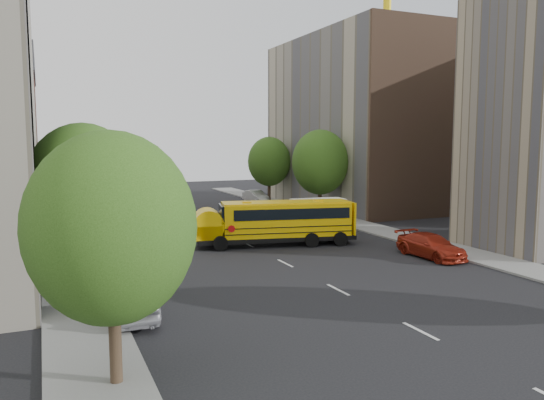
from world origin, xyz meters
TOP-DOWN VIEW (x-y plane):
  - ground at (0.00, 0.00)m, footprint 120.00×120.00m
  - sidewalk_left at (-11.50, 5.00)m, footprint 3.00×80.00m
  - sidewalk_right at (11.50, 5.00)m, footprint 3.00×80.00m
  - lane_markings at (0.00, 10.00)m, footprint 0.15×64.00m
  - building_right_far at (18.00, 20.00)m, footprint 10.00×22.00m
  - building_right_sidewall at (18.00, 9.00)m, footprint 10.10×0.30m
  - tower_crane at (30.25, 28.00)m, footprint 28.50×1.20m
  - street_tree_0 at (-11.00, -14.00)m, footprint 4.80×4.80m
  - street_tree_1 at (-11.00, -4.00)m, footprint 5.12×5.12m
  - street_tree_2 at (-11.00, 14.00)m, footprint 4.99×4.99m
  - street_tree_4 at (11.00, 14.00)m, footprint 5.25×5.25m
  - street_tree_5 at (11.00, 26.00)m, footprint 4.86×4.86m
  - school_bus at (1.62, 3.23)m, footprint 11.03×4.63m
  - safari_truck at (7.49, 8.70)m, footprint 5.60×2.47m
  - parked_car_0 at (-9.60, -8.10)m, footprint 2.09×4.66m
  - parked_car_1 at (-9.09, 13.11)m, footprint 1.52×4.31m
  - parked_car_2 at (-9.60, 23.84)m, footprint 2.39×5.09m
  - parked_car_3 at (8.80, -4.12)m, footprint 2.19×4.99m
  - parked_car_5 at (9.60, 26.68)m, footprint 1.83×4.40m

SIDE VIEW (x-z plane):
  - ground at x=0.00m, z-range 0.00..0.00m
  - lane_markings at x=0.00m, z-range 0.00..0.01m
  - sidewalk_left at x=-11.50m, z-range 0.00..0.12m
  - sidewalk_right at x=11.50m, z-range 0.00..0.12m
  - parked_car_2 at x=-9.60m, z-range 0.00..1.41m
  - parked_car_1 at x=-9.09m, z-range 0.00..1.42m
  - parked_car_5 at x=9.60m, z-range 0.00..1.42m
  - parked_car_3 at x=8.80m, z-range 0.00..1.43m
  - parked_car_0 at x=-9.60m, z-range 0.00..1.56m
  - safari_truck at x=7.49m, z-range 0.07..2.40m
  - school_bus at x=1.62m, z-range 0.18..3.22m
  - street_tree_0 at x=-11.00m, z-range 0.94..8.35m
  - street_tree_5 at x=11.00m, z-range 0.95..8.46m
  - street_tree_2 at x=-11.00m, z-range 0.97..8.68m
  - street_tree_1 at x=-11.00m, z-range 1.00..8.90m
  - street_tree_4 at x=11.00m, z-range 1.02..9.13m
  - building_right_far at x=18.00m, z-range 0.00..18.00m
  - building_right_sidewall at x=18.00m, z-range 0.00..18.00m
  - tower_crane at x=30.25m, z-range 6.60..42.35m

